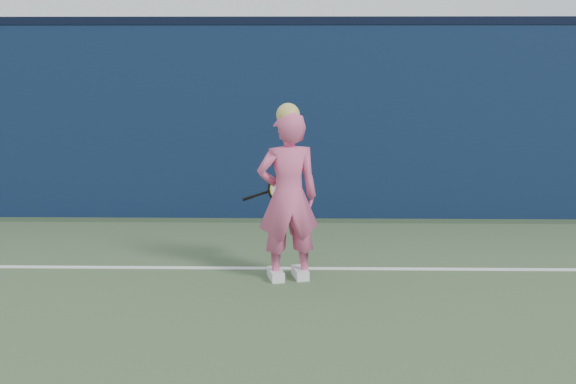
{
  "coord_description": "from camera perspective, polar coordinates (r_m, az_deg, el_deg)",
  "views": [
    {
      "loc": [
        0.13,
        -3.0,
        2.14
      ],
      "look_at": [
        0.01,
        3.69,
        0.86
      ],
      "focal_mm": 45.0,
      "sensor_mm": 36.0,
      "label": 1
    }
  ],
  "objects": [
    {
      "name": "backstop_wall",
      "position": [
        9.54,
        0.27,
        5.52
      ],
      "size": [
        24.0,
        0.4,
        2.5
      ],
      "primitive_type": "cube",
      "color": "#0D1D3C",
      "rests_on": "ground"
    },
    {
      "name": "wall_cap",
      "position": [
        9.5,
        0.27,
        13.35
      ],
      "size": [
        24.0,
        0.42,
        0.1
      ],
      "primitive_type": "cube",
      "color": "black",
      "rests_on": "backstop_wall"
    },
    {
      "name": "player",
      "position": [
        6.81,
        0.0,
        -0.34
      ],
      "size": [
        0.66,
        0.51,
        1.69
      ],
      "rotation": [
        0.0,
        0.0,
        3.37
      ],
      "color": "#E05788",
      "rests_on": "ground"
    },
    {
      "name": "racket",
      "position": [
        7.23,
        -0.85,
        0.21
      ],
      "size": [
        0.51,
        0.17,
        0.28
      ],
      "rotation": [
        0.0,
        0.0,
        0.12
      ],
      "color": "black",
      "rests_on": "ground"
    }
  ]
}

